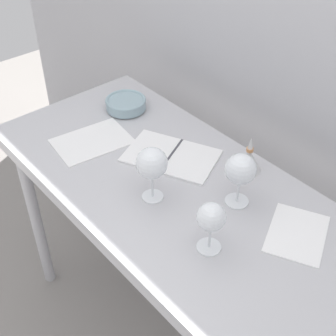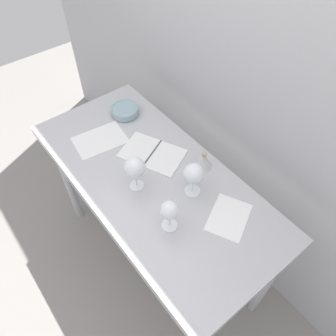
# 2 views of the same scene
# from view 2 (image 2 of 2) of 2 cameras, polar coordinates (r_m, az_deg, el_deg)

# --- Properties ---
(ground_plane) EXTENTS (6.00, 6.00, 0.00)m
(ground_plane) POSITION_cam_2_polar(r_m,az_deg,el_deg) (2.38, -1.77, -15.03)
(ground_plane) COLOR gray
(back_wall) EXTENTS (3.80, 0.04, 2.60)m
(back_wall) POSITION_cam_2_polar(r_m,az_deg,el_deg) (1.60, 11.79, 16.41)
(back_wall) COLOR #B2B2B7
(back_wall) RESTS_ON ground_plane
(steel_counter) EXTENTS (1.40, 0.65, 0.90)m
(steel_counter) POSITION_cam_2_polar(r_m,az_deg,el_deg) (1.70, -2.56, -3.67)
(steel_counter) COLOR #B6B6BB
(steel_counter) RESTS_ON ground_plane
(wine_glass_near_center) EXTENTS (0.10, 0.10, 0.19)m
(wine_glass_near_center) POSITION_cam_2_polar(r_m,az_deg,el_deg) (1.48, -5.84, 0.12)
(wine_glass_near_center) COLOR white
(wine_glass_near_center) RESTS_ON steel_counter
(wine_glass_near_right) EXTENTS (0.08, 0.08, 0.16)m
(wine_glass_near_right) POSITION_cam_2_polar(r_m,az_deg,el_deg) (1.36, 0.29, -7.44)
(wine_glass_near_right) COLOR white
(wine_glass_near_right) RESTS_ON steel_counter
(wine_glass_far_right) EXTENTS (0.10, 0.10, 0.18)m
(wine_glass_far_right) POSITION_cam_2_polar(r_m,az_deg,el_deg) (1.46, 4.48, -1.07)
(wine_glass_far_right) COLOR white
(wine_glass_far_right) RESTS_ON steel_counter
(open_notebook) EXTENTS (0.37, 0.32, 0.01)m
(open_notebook) POSITION_cam_2_polar(r_m,az_deg,el_deg) (1.71, -2.74, 2.51)
(open_notebook) COLOR white
(open_notebook) RESTS_ON steel_counter
(tasting_sheet_upper) EXTENTS (0.24, 0.26, 0.00)m
(tasting_sheet_upper) POSITION_cam_2_polar(r_m,az_deg,el_deg) (1.50, 10.44, -8.35)
(tasting_sheet_upper) COLOR white
(tasting_sheet_upper) RESTS_ON steel_counter
(tasting_sheet_lower) EXTENTS (0.22, 0.29, 0.00)m
(tasting_sheet_lower) POSITION_cam_2_polar(r_m,az_deg,el_deg) (1.81, -11.66, 4.80)
(tasting_sheet_lower) COLOR white
(tasting_sheet_lower) RESTS_ON steel_counter
(tasting_bowl) EXTENTS (0.16, 0.16, 0.05)m
(tasting_bowl) POSITION_cam_2_polar(r_m,az_deg,el_deg) (1.93, -7.46, 9.87)
(tasting_bowl) COLOR beige
(tasting_bowl) RESTS_ON steel_counter
(decanter_funnel) EXTENTS (0.09, 0.09, 0.13)m
(decanter_funnel) POSITION_cam_2_polar(r_m,az_deg,el_deg) (1.63, 6.12, 1.30)
(decanter_funnel) COLOR silver
(decanter_funnel) RESTS_ON steel_counter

